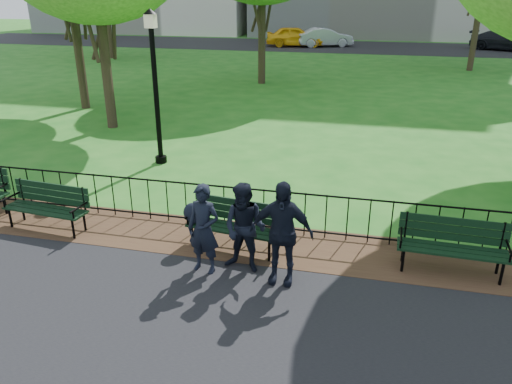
% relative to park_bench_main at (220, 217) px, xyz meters
% --- Properties ---
extents(ground, '(120.00, 120.00, 0.00)m').
position_rel_park_bench_main_xyz_m(ground, '(0.45, -1.23, -0.60)').
color(ground, '#1E651A').
extents(dirt_strip, '(60.00, 1.60, 0.01)m').
position_rel_park_bench_main_xyz_m(dirt_strip, '(0.45, 0.27, -0.58)').
color(dirt_strip, '#372316').
rests_on(dirt_strip, ground).
extents(far_street, '(70.00, 9.00, 0.01)m').
position_rel_park_bench_main_xyz_m(far_street, '(0.45, 33.77, -0.59)').
color(far_street, black).
rests_on(far_street, ground).
extents(iron_fence, '(24.06, 0.06, 1.00)m').
position_rel_park_bench_main_xyz_m(iron_fence, '(0.45, 0.77, -0.10)').
color(iron_fence, black).
rests_on(iron_fence, ground).
extents(park_bench_main, '(1.85, 0.76, 0.98)m').
position_rel_park_bench_main_xyz_m(park_bench_main, '(0.00, 0.00, 0.00)').
color(park_bench_main, black).
rests_on(park_bench_main, ground).
extents(park_bench_left_a, '(1.75, 0.68, 0.97)m').
position_rel_park_bench_main_xyz_m(park_bench_left_a, '(-3.52, -0.03, -0.04)').
color(park_bench_left_a, black).
rests_on(park_bench_left_a, ground).
extents(park_bench_right_a, '(1.78, 0.62, 1.00)m').
position_rel_park_bench_main_xyz_m(park_bench_right_a, '(4.02, 0.10, -0.02)').
color(park_bench_right_a, black).
rests_on(park_bench_right_a, ground).
extents(lamppost, '(0.36, 0.36, 3.97)m').
position_rel_park_bench_main_xyz_m(lamppost, '(-2.99, 4.18, 1.57)').
color(lamppost, black).
rests_on(lamppost, ground).
extents(person_left, '(0.61, 0.45, 1.55)m').
position_rel_park_bench_main_xyz_m(person_left, '(0.00, -0.87, 0.19)').
color(person_left, black).
rests_on(person_left, asphalt_path).
extents(person_mid, '(0.81, 0.51, 1.55)m').
position_rel_park_bench_main_xyz_m(person_mid, '(0.65, -0.69, 0.19)').
color(person_mid, black).
rests_on(person_mid, asphalt_path).
extents(person_right, '(1.02, 0.42, 1.74)m').
position_rel_park_bench_main_xyz_m(person_right, '(1.30, -0.89, 0.28)').
color(person_right, black).
rests_on(person_right, asphalt_path).
extents(taxi, '(4.75, 2.46, 1.54)m').
position_rel_park_bench_main_xyz_m(taxi, '(-3.97, 32.87, 0.19)').
color(taxi, yellow).
rests_on(taxi, far_street).
extents(sedan_silver, '(4.61, 3.13, 1.44)m').
position_rel_park_bench_main_xyz_m(sedan_silver, '(-1.70, 33.28, 0.13)').
color(sedan_silver, '#B3B5BB').
rests_on(sedan_silver, far_street).
extents(sedan_dark, '(5.12, 3.70, 1.38)m').
position_rel_park_bench_main_xyz_m(sedan_dark, '(11.55, 33.98, 0.10)').
color(sedan_dark, black).
rests_on(sedan_dark, far_street).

